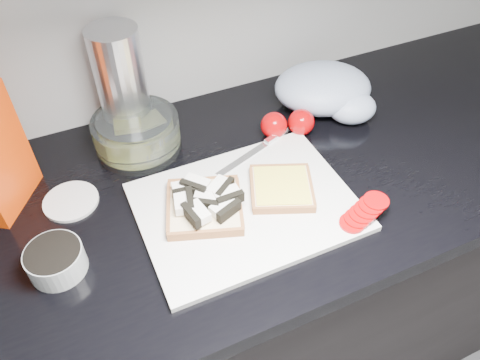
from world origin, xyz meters
name	(u,v)px	position (x,y,z in m)	size (l,w,h in m)	color
base_cabinet	(216,308)	(0.00, 1.20, 0.43)	(3.50, 0.60, 0.86)	black
countertop	(208,194)	(0.00, 1.20, 0.88)	(3.50, 0.64, 0.04)	black
cutting_board	(247,207)	(0.05, 1.12, 0.91)	(0.40, 0.30, 0.01)	silver
bread_left	(205,204)	(-0.03, 1.14, 0.93)	(0.18, 0.18, 0.04)	beige
bread_right	(282,188)	(0.12, 1.12, 0.92)	(0.16, 0.16, 0.02)	beige
tomato_slices	(364,212)	(0.23, 1.00, 0.92)	(0.12, 0.08, 0.02)	#AA0306
knife	(262,145)	(0.15, 1.25, 0.92)	(0.20, 0.08, 0.01)	silver
seed_tub	(55,259)	(-0.30, 1.12, 0.93)	(0.10, 0.10, 0.05)	#9A9F9F
tub_lid	(71,201)	(-0.25, 1.27, 0.90)	(0.10, 0.10, 0.01)	silver
glass_bowl	(137,134)	(-0.09, 1.37, 0.94)	(0.18, 0.18, 0.08)	silver
steel_canister	(122,84)	(-0.09, 1.44, 1.02)	(0.10, 0.10, 0.25)	silver
grocery_bag	(327,91)	(0.35, 1.33, 0.95)	(0.27, 0.26, 0.10)	#A8B4CF
whole_tomatoes	(288,124)	(0.22, 1.28, 0.93)	(0.12, 0.07, 0.06)	#AA0306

